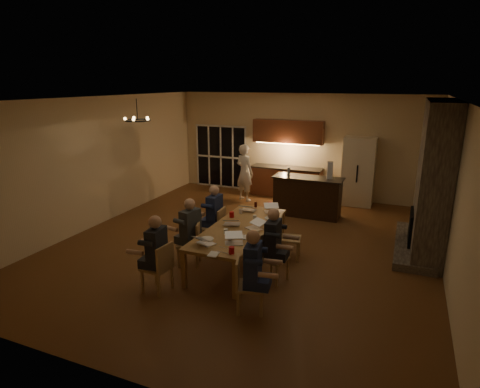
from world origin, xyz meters
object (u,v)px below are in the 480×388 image
chair_left_far (213,227)px  plate_far (270,218)px  redcup_far (270,205)px  plate_left (207,239)px  chair_right_mid (274,258)px  bar_bottle (289,172)px  laptop_f (272,207)px  can_cola (256,205)px  laptop_e (248,206)px  chair_left_near (157,267)px  person_left_mid (191,232)px  laptop_a (206,238)px  redcup_mid (232,215)px  chair_right_near (250,285)px  person_left_near (157,254)px  person_left_far (215,216)px  laptop_c (232,219)px  refrigerator (359,171)px  bar_island (307,197)px  laptop_b (234,238)px  mug_front (226,231)px  chair_left_mid (189,243)px  plate_near (247,237)px  person_right_near (253,272)px  redcup_near (232,250)px  mug_back (241,211)px  person_right_mid (273,245)px  laptop_d (254,224)px  standing_person (245,173)px  mug_mid (255,218)px  chair_right_far (290,238)px  bar_blender (330,170)px

chair_left_far → plate_far: 1.30m
redcup_far → plate_left: size_ratio=0.46×
chair_right_mid → bar_bottle: size_ratio=3.71×
laptop_f → can_cola: bearing=128.9°
laptop_e → plate_far: size_ratio=1.41×
chair_left_near → person_left_mid: 1.16m
laptop_a → redcup_mid: laptop_a is taller
chair_right_near → laptop_f: size_ratio=2.78×
person_left_near → redcup_far: 3.25m
person_left_far → can_cola: 1.02m
laptop_c → chair_right_near: bearing=104.9°
refrigerator → bar_island: size_ratio=1.08×
laptop_b → mug_front: 0.51m
chair_right_near → person_left_far: 2.79m
chair_left_mid → plate_near: (1.24, 0.01, 0.31)m
person_left_far → can_cola: person_left_far is taller
redcup_far → bar_bottle: bar_bottle is taller
person_right_near → person_left_mid: same height
redcup_near → chair_left_near: bearing=-162.4°
mug_back → redcup_mid: 0.33m
person_left_far → laptop_c: 0.85m
chair_left_mid → person_right_mid: 1.75m
chair_right_mid → laptop_d: bearing=66.5°
redcup_mid → person_right_mid: bearing=-37.5°
laptop_a → person_left_far: bearing=-47.9°
plate_near → chair_left_far: bearing=140.1°
redcup_mid → bar_bottle: size_ratio=0.50×
standing_person → mug_front: size_ratio=17.41×
bar_island → plate_near: 3.87m
chair_left_near → plate_near: chair_left_near is taller
chair_left_mid → can_cola: (0.73, 1.84, 0.37)m
mug_back → plate_left: size_ratio=0.38×
person_right_near → plate_far: bearing=2.5°
chair_left_mid → redcup_near: (1.25, -0.75, 0.37)m
chair_left_mid → laptop_a: 0.94m
mug_mid → person_left_near: bearing=-115.3°
mug_front → plate_near: 0.45m
mug_mid → plate_far: mug_mid is taller
refrigerator → person_left_mid: refrigerator is taller
laptop_c → plate_left: bearing=66.0°
chair_right_near → laptop_b: (-0.62, 0.78, 0.42)m
person_left_far → chair_right_far: bearing=88.8°
chair_left_near → redcup_near: 1.36m
laptop_c → redcup_mid: laptop_c is taller
chair_right_far → laptop_e: (-1.11, 0.49, 0.42)m
plate_left → redcup_far: bearing=78.9°
mug_back → chair_right_mid: bearing=-47.0°
can_cola → bar_blender: size_ratio=0.27×
chair_left_mid → person_left_far: person_left_far is taller
laptop_e → mug_mid: laptop_e is taller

